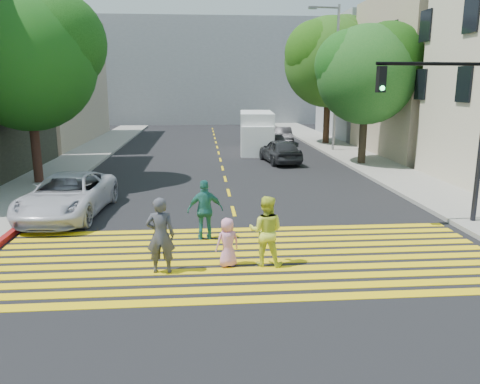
{
  "coord_description": "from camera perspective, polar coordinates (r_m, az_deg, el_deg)",
  "views": [
    {
      "loc": [
        -1.08,
        -10.35,
        4.47
      ],
      "look_at": [
        0.0,
        3.0,
        1.4
      ],
      "focal_mm": 35.0,
      "sensor_mm": 36.0,
      "label": 1
    }
  ],
  "objects": [
    {
      "name": "building_right_grey",
      "position": [
        43.43,
        17.58,
        13.03
      ],
      "size": [
        10.0,
        10.0,
        10.0
      ],
      "primitive_type": "cube",
      "color": "gray",
      "rests_on": "ground"
    },
    {
      "name": "building_right_tan",
      "position": [
        33.46,
        24.74,
        12.67
      ],
      "size": [
        10.0,
        10.0,
        10.0
      ],
      "primitive_type": "cube",
      "color": "tan",
      "rests_on": "ground"
    },
    {
      "name": "dark_car_near",
      "position": [
        27.58,
        4.9,
        5.03
      ],
      "size": [
        2.24,
        4.38,
        1.43
      ],
      "primitive_type": "imported",
      "rotation": [
        0.0,
        0.0,
        3.28
      ],
      "color": "black",
      "rests_on": "ground"
    },
    {
      "name": "curb_red",
      "position": [
        17.9,
        -23.46,
        -2.38
      ],
      "size": [
        0.2,
        8.0,
        0.16
      ],
      "primitive_type": "cube",
      "color": "maroon",
      "rests_on": "ground"
    },
    {
      "name": "crosswalk",
      "position": [
        12.49,
        0.64,
        -8.02
      ],
      "size": [
        13.4,
        5.3,
        0.01
      ],
      "color": "yellow",
      "rests_on": "ground"
    },
    {
      "name": "tree_left",
      "position": [
        22.93,
        -24.33,
        14.93
      ],
      "size": [
        6.74,
        6.32,
        8.48
      ],
      "rotation": [
        0.0,
        0.0,
        0.08
      ],
      "color": "#351B12",
      "rests_on": "ground"
    },
    {
      "name": "pedestrian_woman",
      "position": [
        11.77,
        3.19,
        -4.77
      ],
      "size": [
        1.02,
        0.89,
        1.8
      ],
      "primitive_type": "imported",
      "rotation": [
        0.0,
        0.0,
        2.88
      ],
      "color": "#DAE73F",
      "rests_on": "ground"
    },
    {
      "name": "pedestrian_man",
      "position": [
        11.43,
        -9.66,
        -5.25
      ],
      "size": [
        0.7,
        0.48,
        1.89
      ],
      "primitive_type": "imported",
      "rotation": [
        0.0,
        0.0,
        3.11
      ],
      "color": "#3F4048",
      "rests_on": "ground"
    },
    {
      "name": "dark_car_parked",
      "position": [
        36.63,
        5.18,
        6.85
      ],
      "size": [
        1.57,
        3.94,
        1.27
      ],
      "primitive_type": "imported",
      "rotation": [
        0.0,
        0.0,
        -0.06
      ],
      "color": "black",
      "rests_on": "ground"
    },
    {
      "name": "sidewalk_left",
      "position": [
        33.48,
        -17.44,
        4.77
      ],
      "size": [
        3.0,
        40.0,
        0.15
      ],
      "primitive_type": "cube",
      "color": "gray",
      "rests_on": "ground"
    },
    {
      "name": "white_van",
      "position": [
        31.99,
        2.02,
        7.17
      ],
      "size": [
        2.58,
        5.85,
        2.69
      ],
      "rotation": [
        0.0,
        0.0,
        -0.08
      ],
      "color": "white",
      "rests_on": "ground"
    },
    {
      "name": "pedestrian_child",
      "position": [
        11.76,
        -1.53,
        -6.16
      ],
      "size": [
        0.71,
        0.58,
        1.26
      ],
      "primitive_type": "imported",
      "rotation": [
        0.0,
        0.0,
        3.49
      ],
      "color": "pink",
      "rests_on": "ground"
    },
    {
      "name": "lane_line",
      "position": [
        33.16,
        -2.72,
        5.16
      ],
      "size": [
        0.12,
        34.4,
        0.01
      ],
      "color": "yellow",
      "rests_on": "ground"
    },
    {
      "name": "street_lamp",
      "position": [
        32.36,
        11.33,
        14.42
      ],
      "size": [
        2.15,
        0.47,
        9.51
      ],
      "rotation": [
        0.0,
        0.0,
        0.13
      ],
      "color": "gray",
      "rests_on": "ground"
    },
    {
      "name": "ground",
      "position": [
        11.32,
        1.24,
        -10.34
      ],
      "size": [
        120.0,
        120.0,
        0.0
      ],
      "primitive_type": "plane",
      "color": "black"
    },
    {
      "name": "building_left_tan",
      "position": [
        41.15,
        -26.53,
        12.33
      ],
      "size": [
        12.0,
        16.0,
        10.0
      ],
      "primitive_type": "cube",
      "color": "tan",
      "rests_on": "ground"
    },
    {
      "name": "tree_right_far",
      "position": [
        36.53,
        10.91,
        15.82
      ],
      "size": [
        8.1,
        7.87,
        9.57
      ],
      "rotation": [
        0.0,
        0.0,
        0.22
      ],
      "color": "black",
      "rests_on": "ground"
    },
    {
      "name": "white_sedan",
      "position": [
        17.32,
        -20.29,
        -0.39
      ],
      "size": [
        2.76,
        5.37,
        1.45
      ],
      "primitive_type": "imported",
      "rotation": [
        0.0,
        0.0,
        -0.07
      ],
      "color": "silver",
      "rests_on": "ground"
    },
    {
      "name": "backdrop_block",
      "position": [
        58.38,
        -3.67,
        14.38
      ],
      "size": [
        30.0,
        8.0,
        12.0
      ],
      "primitive_type": "cube",
      "color": "gray",
      "rests_on": "ground"
    },
    {
      "name": "sidewalk_right",
      "position": [
        27.45,
        15.9,
        3.2
      ],
      "size": [
        3.0,
        60.0,
        0.15
      ],
      "primitive_type": "cube",
      "color": "gray",
      "rests_on": "ground"
    },
    {
      "name": "traffic_signal",
      "position": [
        16.02,
        24.68,
        8.38
      ],
      "size": [
        3.72,
        0.45,
        5.45
      ],
      "rotation": [
        0.0,
        0.0,
        0.05
      ],
      "color": "black",
      "rests_on": "ground"
    },
    {
      "name": "pedestrian_extra",
      "position": [
        13.74,
        -4.27,
        -2.2
      ],
      "size": [
        1.09,
        0.54,
        1.79
      ],
      "primitive_type": "imported",
      "rotation": [
        0.0,
        0.0,
        3.25
      ],
      "color": "#28766F",
      "rests_on": "ground"
    },
    {
      "name": "tree_right_near",
      "position": [
        27.22,
        15.35,
        14.2
      ],
      "size": [
        7.03,
        6.77,
        7.83
      ],
      "rotation": [
        0.0,
        0.0,
        -0.31
      ],
      "color": "black",
      "rests_on": "ground"
    },
    {
      "name": "silver_car",
      "position": [
        39.8,
        2.34,
        7.52
      ],
      "size": [
        2.82,
        5.34,
        1.48
      ],
      "primitive_type": "imported",
      "rotation": [
        0.0,
        0.0,
        2.99
      ],
      "color": "#A8AAAC",
      "rests_on": "ground"
    }
  ]
}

